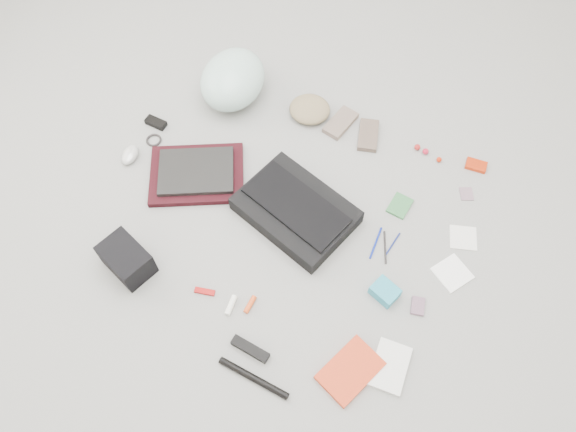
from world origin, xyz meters
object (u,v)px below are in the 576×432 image
at_px(messenger_bag, 296,210).
at_px(accordion_wallet, 385,292).
at_px(laptop, 196,171).
at_px(bike_helmet, 233,80).
at_px(camera_bag, 127,259).
at_px(book_red, 350,371).

xyz_separation_m(messenger_bag, accordion_wallet, (0.45, -0.20, -0.01)).
height_order(laptop, bike_helmet, bike_helmet).
xyz_separation_m(laptop, camera_bag, (-0.05, -0.49, 0.02)).
relative_size(messenger_bag, laptop, 1.43).
height_order(book_red, accordion_wallet, accordion_wallet).
xyz_separation_m(messenger_bag, bike_helmet, (-0.51, 0.50, 0.07)).
bearing_deg(book_red, camera_bag, -159.72).
height_order(laptop, book_red, laptop).
relative_size(laptop, camera_bag, 1.64).
distance_m(bike_helmet, accordion_wallet, 1.20).
height_order(messenger_bag, laptop, messenger_bag).
relative_size(camera_bag, book_red, 0.87).
bearing_deg(messenger_bag, camera_bag, -118.33).
relative_size(camera_bag, accordion_wallet, 1.93).
xyz_separation_m(bike_helmet, camera_bag, (-0.01, -0.97, -0.04)).
bearing_deg(bike_helmet, camera_bag, -91.72).
bearing_deg(messenger_bag, accordion_wallet, -4.00).
bearing_deg(camera_bag, laptop, 105.80).
bearing_deg(book_red, laptop, 172.57).
xyz_separation_m(messenger_bag, laptop, (-0.47, 0.02, 0.00)).
relative_size(book_red, accordion_wallet, 2.23).
bearing_deg(camera_bag, accordion_wallet, 37.40).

